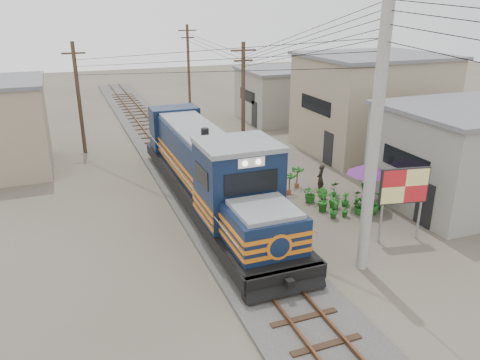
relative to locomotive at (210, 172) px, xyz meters
name	(u,v)px	position (x,y,z in m)	size (l,w,h in m)	color
ground	(269,279)	(0.00, -6.76, -1.76)	(120.00, 120.00, 0.00)	#473F35
ballast	(192,182)	(0.00, 3.24, -1.68)	(3.60, 70.00, 0.16)	#595651
track	(192,179)	(0.00, 3.24, -1.50)	(1.15, 70.00, 0.12)	#51331E
locomotive	(210,172)	(0.00, 0.00, 0.00)	(3.00, 16.35, 4.05)	black
utility_pole_main	(375,135)	(3.50, -7.26, 3.24)	(0.40, 0.40, 10.00)	#9E9B93
wooden_pole_mid	(243,97)	(4.50, 7.24, 1.92)	(1.60, 0.24, 7.00)	#4C3826
wooden_pole_far	(189,67)	(4.80, 21.24, 2.17)	(1.60, 0.24, 7.50)	#4C3826
wooden_pole_left	(79,96)	(-5.00, 11.24, 1.92)	(1.60, 0.24, 7.00)	#4C3826
power_lines	(192,40)	(-0.14, 1.73, 5.80)	(9.65, 19.00, 3.30)	black
shophouse_front	(465,156)	(11.50, -3.76, 0.60)	(7.35, 6.30, 4.70)	gray
shophouse_mid	(370,103)	(12.50, 5.24, 1.35)	(8.40, 7.35, 6.20)	gray
shophouse_back	(281,94)	(11.00, 15.24, 0.35)	(6.30, 6.30, 4.20)	gray
billboard	(404,188)	(6.10, -6.04, 0.54)	(2.02, 0.49, 3.14)	#99999E
market_umbrella	(369,169)	(6.75, -2.84, 0.21)	(2.57, 2.57, 2.25)	black
vendor	(320,179)	(5.80, -0.27, -1.02)	(0.54, 0.36, 1.49)	black
plant_nursery	(342,200)	(5.68, -2.48, -1.30)	(3.49, 3.02, 1.10)	#1F631C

